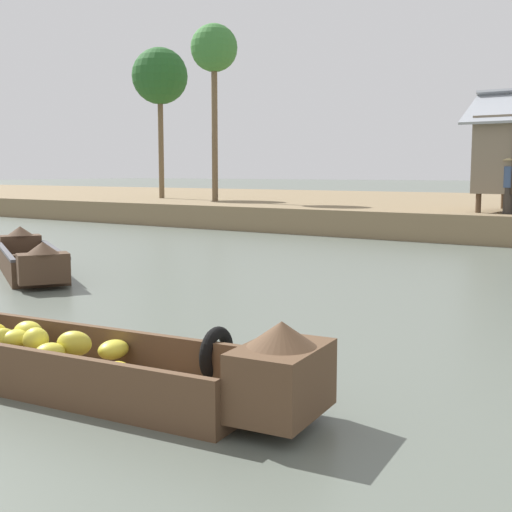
% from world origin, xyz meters
% --- Properties ---
extents(ground_plane, '(300.00, 300.00, 0.00)m').
position_xyz_m(ground_plane, '(0.00, 10.00, 0.00)').
color(ground_plane, '#596056').
extents(banana_boat, '(5.29, 2.05, 0.87)m').
position_xyz_m(banana_boat, '(-0.73, 5.03, 0.31)').
color(banana_boat, brown).
rests_on(banana_boat, ground).
extents(cargo_boat_upstream, '(4.04, 2.88, 0.83)m').
position_xyz_m(cargo_boat_upstream, '(-6.88, 9.36, 0.30)').
color(cargo_boat_upstream, '#473323').
rests_on(cargo_boat_upstream, ground).
extents(palm_tree_near, '(1.87, 1.87, 7.01)m').
position_xyz_m(palm_tree_near, '(-12.74, 22.80, 6.76)').
color(palm_tree_near, brown).
rests_on(palm_tree_near, riverbank_strip).
extents(palm_tree_far, '(2.49, 2.49, 6.70)m').
position_xyz_m(palm_tree_far, '(-16.84, 24.10, 6.24)').
color(palm_tree_far, brown).
rests_on(palm_tree_far, riverbank_strip).
extents(vendor_person, '(0.44, 0.44, 1.66)m').
position_xyz_m(vendor_person, '(-0.73, 21.01, 1.76)').
color(vendor_person, '#332D28').
rests_on(vendor_person, riverbank_strip).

